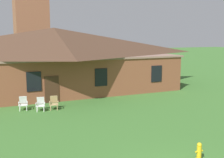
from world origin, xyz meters
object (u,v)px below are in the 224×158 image
lawn_chair_by_porch (23,103)px  fire_hydrant (199,152)px  lawn_chair_left_end (54,102)px  lawn_chair_near_door (41,104)px

lawn_chair_by_porch → fire_hydrant: bearing=-63.8°
lawn_chair_left_end → fire_hydrant: lawn_chair_left_end is taller
lawn_chair_near_door → fire_hydrant: lawn_chair_near_door is taller
lawn_chair_near_door → fire_hydrant: bearing=-66.9°
lawn_chair_by_porch → fire_hydrant: size_ratio=1.21×
lawn_chair_left_end → fire_hydrant: bearing=-71.3°
lawn_chair_by_porch → lawn_chair_near_door: size_ratio=1.00×
lawn_chair_near_door → lawn_chair_left_end: (0.94, 0.02, 0.00)m
lawn_chair_near_door → fire_hydrant: 11.69m
fire_hydrant → lawn_chair_left_end: bearing=108.7°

